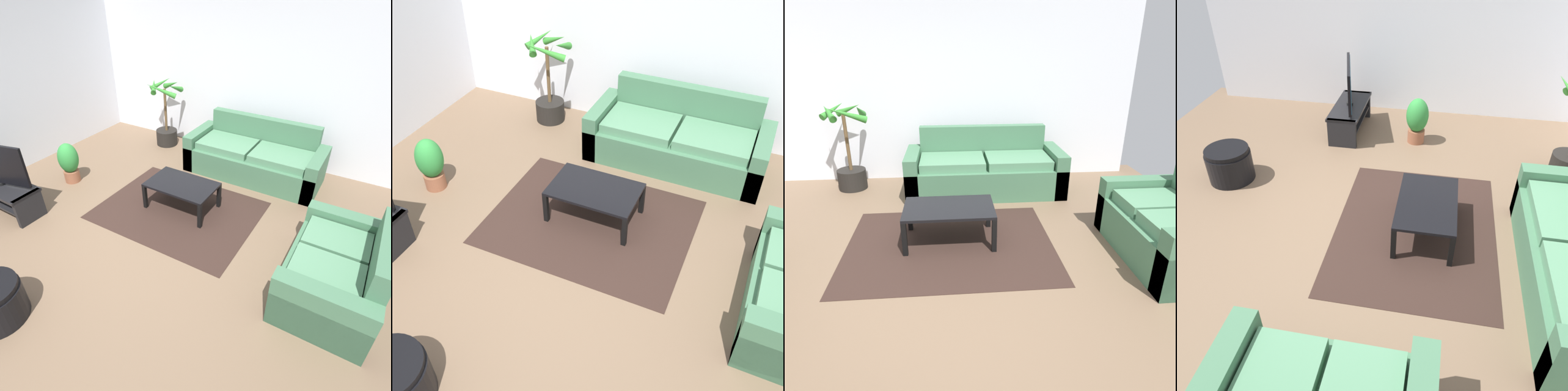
% 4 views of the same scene
% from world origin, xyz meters
% --- Properties ---
extents(ground_plane, '(6.60, 6.60, 0.00)m').
position_xyz_m(ground_plane, '(0.00, 0.00, 0.00)').
color(ground_plane, brown).
extents(wall_back, '(6.00, 0.06, 2.70)m').
position_xyz_m(wall_back, '(0.00, 3.00, 1.35)').
color(wall_back, silver).
rests_on(wall_back, ground).
extents(couch_main, '(2.21, 0.90, 0.90)m').
position_xyz_m(couch_main, '(0.60, 2.28, 0.30)').
color(couch_main, '#3F6B4C').
rests_on(couch_main, ground).
extents(couch_loveseat, '(0.90, 1.42, 0.90)m').
position_xyz_m(couch_loveseat, '(2.28, 0.35, 0.30)').
color(couch_loveseat, '#3F6B4C').
rests_on(couch_loveseat, ground).
extents(coffee_table, '(0.96, 0.61, 0.40)m').
position_xyz_m(coffee_table, '(0.08, 0.86, 0.35)').
color(coffee_table, black).
rests_on(coffee_table, ground).
extents(area_rug, '(2.20, 1.70, 0.01)m').
position_xyz_m(area_rug, '(0.08, 0.76, 0.00)').
color(area_rug, black).
rests_on(area_rug, ground).
extents(potted_palm, '(0.70, 0.72, 1.29)m').
position_xyz_m(potted_palm, '(-1.35, 2.54, 0.45)').
color(potted_palm, black).
rests_on(potted_palm, ground).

